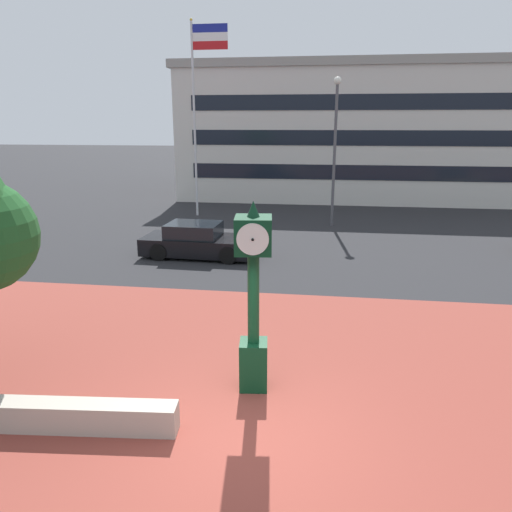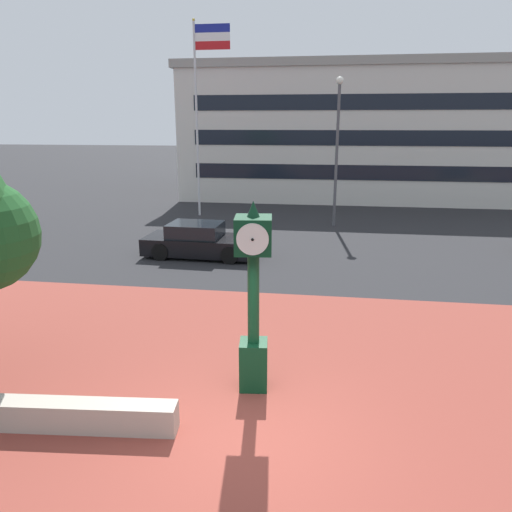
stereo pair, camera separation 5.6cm
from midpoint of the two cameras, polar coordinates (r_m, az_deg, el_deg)
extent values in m
plane|color=#262628|center=(8.39, -1.34, -20.77)|extent=(200.00, 200.00, 0.00)
cube|color=brown|center=(9.59, 0.12, -15.63)|extent=(44.00, 10.92, 0.01)
cube|color=#ADA393|center=(8.93, -20.07, -17.40)|extent=(3.22, 0.68, 0.50)
cube|color=#0C381E|center=(9.48, -0.47, -12.72)|extent=(0.58, 0.58, 0.96)
cylinder|color=#0C381E|center=(8.92, -0.49, -5.03)|extent=(0.22, 0.22, 1.75)
cube|color=#0C381E|center=(8.58, -0.51, 2.52)|extent=(0.72, 0.72, 0.65)
cylinder|color=white|center=(8.91, -0.42, 3.01)|extent=(0.56, 0.09, 0.56)
sphere|color=black|center=(8.93, -0.42, 3.04)|extent=(0.05, 0.05, 0.05)
cylinder|color=white|center=(8.24, -0.59, 1.98)|extent=(0.56, 0.09, 0.56)
sphere|color=black|center=(8.22, -0.60, 1.95)|extent=(0.05, 0.05, 0.05)
cone|color=#0C381E|center=(8.48, -0.51, 5.61)|extent=(0.23, 0.23, 0.29)
cube|color=black|center=(18.60, -6.77, 1.32)|extent=(4.34, 2.00, 0.64)
cube|color=black|center=(18.53, -7.46, 3.02)|extent=(2.02, 1.65, 0.56)
cylinder|color=black|center=(19.10, -2.21, 1.43)|extent=(0.65, 0.24, 0.64)
cylinder|color=black|center=(17.48, -3.41, 0.08)|extent=(0.65, 0.24, 0.64)
cylinder|color=black|center=(19.83, -9.72, 1.73)|extent=(0.65, 0.24, 0.64)
cylinder|color=black|center=(18.27, -11.52, 0.46)|extent=(0.65, 0.24, 0.64)
cylinder|color=silver|center=(26.61, -7.35, 15.34)|extent=(0.12, 0.12, 9.88)
sphere|color=gold|center=(27.07, -7.76, 25.98)|extent=(0.14, 0.14, 0.14)
cube|color=navy|center=(26.77, -5.54, 25.27)|extent=(1.79, 0.02, 0.40)
cube|color=white|center=(26.70, -5.51, 24.42)|extent=(1.79, 0.02, 0.40)
cube|color=red|center=(26.64, -5.49, 23.56)|extent=(1.79, 0.02, 0.40)
cube|color=beige|center=(36.99, 12.55, 13.79)|extent=(24.34, 13.66, 8.17)
cube|color=gray|center=(37.14, 12.97, 20.47)|extent=(24.82, 13.93, 0.50)
cube|color=black|center=(30.29, 13.27, 9.57)|extent=(21.90, 0.04, 0.90)
cube|color=black|center=(30.16, 13.51, 13.42)|extent=(21.90, 0.04, 0.90)
cube|color=black|center=(30.17, 13.77, 17.29)|extent=(21.90, 0.04, 0.90)
cylinder|color=#4C4C51|center=(23.91, 9.18, 11.42)|extent=(0.14, 0.14, 6.68)
sphere|color=white|center=(23.93, 9.56, 19.78)|extent=(0.36, 0.36, 0.36)
camera|label=1|loc=(0.03, -90.18, -0.05)|focal=33.81mm
camera|label=2|loc=(0.03, 89.82, 0.05)|focal=33.81mm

